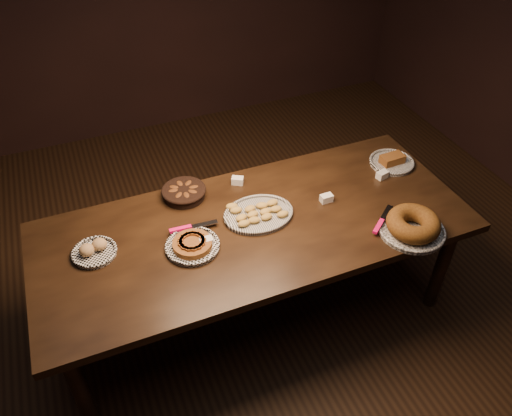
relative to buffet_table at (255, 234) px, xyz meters
name	(u,v)px	position (x,y,z in m)	size (l,w,h in m)	color
ground	(255,309)	(0.00, 0.00, -0.68)	(5.00, 5.00, 0.00)	black
buffet_table	(255,234)	(0.00, 0.00, 0.00)	(2.40, 1.00, 0.75)	black
apple_tart_plate	(192,245)	(-0.37, -0.04, 0.10)	(0.32, 0.29, 0.06)	white
madeleine_platter	(258,214)	(0.04, 0.06, 0.09)	(0.39, 0.32, 0.05)	black
bundt_cake_plate	(413,226)	(0.76, -0.38, 0.12)	(0.41, 0.41, 0.11)	black
croissant_basket	(184,192)	(-0.29, 0.38, 0.11)	(0.31, 0.31, 0.07)	black
bread_roll_plate	(94,251)	(-0.85, 0.11, 0.10)	(0.23, 0.23, 0.07)	white
loaf_plate	(392,161)	(1.02, 0.20, 0.09)	(0.28, 0.28, 0.07)	black
tent_cards	(255,206)	(0.05, 0.12, 0.10)	(1.81, 0.49, 0.04)	white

